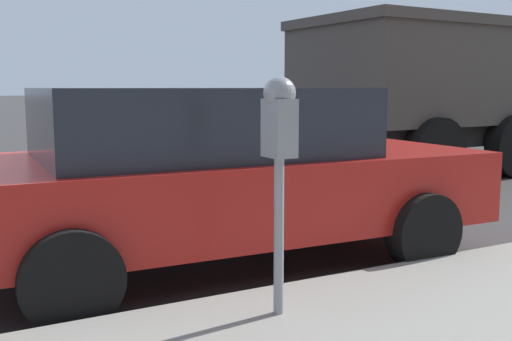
{
  "coord_description": "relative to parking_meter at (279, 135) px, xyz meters",
  "views": [
    {
      "loc": [
        -5.67,
        0.93,
        1.49
      ],
      "look_at": [
        -2.23,
        -0.91,
        0.94
      ],
      "focal_mm": 42.0,
      "sensor_mm": 36.0,
      "label": 1
    }
  ],
  "objects": [
    {
      "name": "parking_meter",
      "position": [
        0.0,
        0.0,
        0.0
      ],
      "size": [
        0.21,
        0.19,
        1.42
      ],
      "color": "gray",
      "rests_on": "sidewalk"
    },
    {
      "name": "ground_plane",
      "position": [
        2.66,
        0.83,
        -1.21
      ],
      "size": [
        220.0,
        220.0,
        0.0
      ],
      "primitive_type": "plane",
      "color": "#3D3A3A"
    },
    {
      "name": "car_red",
      "position": [
        1.55,
        -0.28,
        -0.43
      ],
      "size": [
        2.26,
        4.56,
        1.48
      ],
      "rotation": [
        0.0,
        0.0,
        3.11
      ],
      "color": "#B21E19",
      "rests_on": "ground_plane"
    },
    {
      "name": "dump_truck",
      "position": [
        4.99,
        -7.37,
        0.37
      ],
      "size": [
        3.05,
        7.35,
        2.9
      ],
      "rotation": [
        0.0,
        0.0,
        3.18
      ],
      "color": "black",
      "rests_on": "ground_plane"
    }
  ]
}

